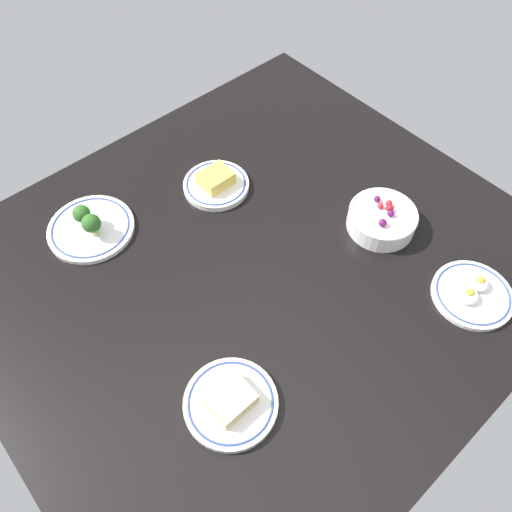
{
  "coord_description": "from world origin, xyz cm",
  "views": [
    {
      "loc": [
        44.9,
        50.76,
        100.55
      ],
      "look_at": [
        0.0,
        0.0,
        6.0
      ],
      "focal_mm": 35.42,
      "sensor_mm": 36.0,
      "label": 1
    }
  ],
  "objects_px": {
    "plate_broccoli": "(90,226)",
    "plate_eggs": "(473,293)",
    "bowl_berries": "(382,219)",
    "plate_cheese": "(216,183)",
    "plate_sandwich": "(231,402)"
  },
  "relations": [
    {
      "from": "bowl_berries",
      "to": "plate_eggs",
      "type": "height_order",
      "value": "bowl_berries"
    },
    {
      "from": "bowl_berries",
      "to": "plate_sandwich",
      "type": "height_order",
      "value": "bowl_berries"
    },
    {
      "from": "bowl_berries",
      "to": "plate_eggs",
      "type": "distance_m",
      "value": 0.27
    },
    {
      "from": "plate_broccoli",
      "to": "plate_sandwich",
      "type": "xyz_separation_m",
      "value": [
        0.02,
        0.56,
        -0.0
      ]
    },
    {
      "from": "plate_cheese",
      "to": "bowl_berries",
      "type": "bearing_deg",
      "value": 120.79
    },
    {
      "from": "plate_eggs",
      "to": "plate_broccoli",
      "type": "bearing_deg",
      "value": -53.38
    },
    {
      "from": "plate_eggs",
      "to": "plate_sandwich",
      "type": "height_order",
      "value": "plate_sandwich"
    },
    {
      "from": "plate_cheese",
      "to": "bowl_berries",
      "type": "xyz_separation_m",
      "value": [
        -0.22,
        0.37,
        0.01
      ]
    },
    {
      "from": "plate_eggs",
      "to": "bowl_berries",
      "type": "bearing_deg",
      "value": -90.31
    },
    {
      "from": "bowl_berries",
      "to": "plate_eggs",
      "type": "relative_size",
      "value": 0.93
    },
    {
      "from": "plate_broccoli",
      "to": "plate_eggs",
      "type": "height_order",
      "value": "plate_broccoli"
    },
    {
      "from": "plate_cheese",
      "to": "plate_sandwich",
      "type": "xyz_separation_m",
      "value": [
        0.34,
        0.47,
        -0.0
      ]
    },
    {
      "from": "plate_broccoli",
      "to": "plate_sandwich",
      "type": "height_order",
      "value": "plate_broccoli"
    },
    {
      "from": "plate_cheese",
      "to": "plate_broccoli",
      "type": "xyz_separation_m",
      "value": [
        0.32,
        -0.09,
        0.0
      ]
    },
    {
      "from": "bowl_berries",
      "to": "plate_eggs",
      "type": "bearing_deg",
      "value": 89.69
    }
  ]
}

